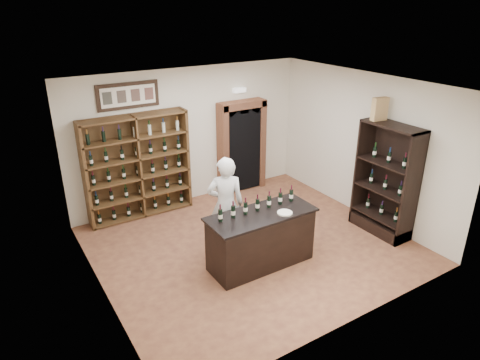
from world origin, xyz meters
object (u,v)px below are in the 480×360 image
tasting_counter (261,239)px  counter_bottle_0 (220,215)px  side_cabinet (385,196)px  wine_shelf (137,166)px  wine_crate (380,109)px  shopkeeper (226,205)px

tasting_counter → counter_bottle_0: bearing=170.5°
tasting_counter → side_cabinet: (2.72, -0.30, 0.26)m
wine_shelf → wine_crate: size_ratio=5.10×
side_cabinet → wine_crate: (-0.04, 0.36, 1.66)m
wine_crate → side_cabinet: bearing=-74.1°
shopkeeper → wine_crate: (2.94, -0.69, 1.51)m
tasting_counter → wine_shelf: bearing=110.6°
counter_bottle_0 → side_cabinet: 3.49m
wine_shelf → wine_crate: 4.93m
wine_shelf → shopkeeper: bearing=-68.9°
wine_shelf → counter_bottle_0: size_ratio=7.33×
wine_shelf → shopkeeper: size_ratio=1.21×
side_cabinet → shopkeeper: 3.17m
wine_crate → tasting_counter: bearing=-170.0°
tasting_counter → side_cabinet: bearing=-6.3°
tasting_counter → counter_bottle_0: 0.95m
wine_shelf → shopkeeper: 2.35m
side_cabinet → wine_crate: 1.70m
counter_bottle_0 → shopkeeper: 0.81m
wine_crate → wine_shelf: bearing=151.5°
wine_shelf → side_cabinet: same height
tasting_counter → shopkeeper: (-0.26, 0.75, 0.41)m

